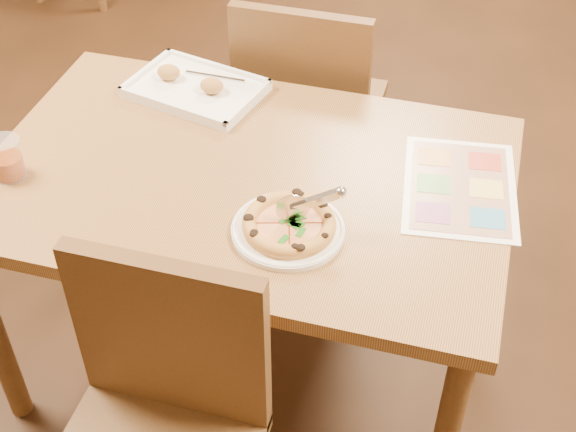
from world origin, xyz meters
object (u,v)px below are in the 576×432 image
(dining_table, at_px, (247,199))
(menu, at_px, (460,187))
(chair_far, at_px, (307,96))
(pizza_cutter, at_px, (309,203))
(chair_near, at_px, (159,407))
(pizza, at_px, (289,224))
(appetizer_tray, at_px, (195,89))
(glass_tumbler, at_px, (7,160))
(plate, at_px, (288,230))

(dining_table, height_order, menu, menu)
(chair_far, relative_size, pizza_cutter, 3.29)
(chair_near, bearing_deg, pizza_cutter, 65.88)
(pizza, height_order, pizza_cutter, pizza_cutter)
(appetizer_tray, bearing_deg, chair_far, 50.20)
(chair_far, bearing_deg, chair_near, 90.00)
(chair_far, bearing_deg, dining_table, 90.00)
(pizza_cutter, height_order, glass_tumbler, pizza_cutter)
(pizza_cutter, bearing_deg, chair_near, -134.56)
(pizza_cutter, xyz_separation_m, glass_tumbler, (-0.76, -0.01, -0.03))
(dining_table, xyz_separation_m, pizza_cutter, (0.20, -0.16, 0.17))
(chair_far, height_order, plate, chair_far)
(pizza, distance_m, pizza_cutter, 0.07)
(appetizer_tray, bearing_deg, glass_tumbler, -123.35)
(chair_near, height_order, menu, chair_near)
(dining_table, distance_m, chair_near, 0.61)
(pizza, relative_size, pizza_cutter, 1.50)
(chair_near, height_order, plate, chair_near)
(chair_near, distance_m, plate, 0.48)
(pizza, height_order, glass_tumbler, glass_tumbler)
(chair_far, bearing_deg, appetizer_tray, 50.20)
(dining_table, bearing_deg, pizza, -47.85)
(dining_table, bearing_deg, chair_far, 90.00)
(pizza, bearing_deg, pizza_cutter, 28.60)
(chair_near, height_order, chair_far, same)
(dining_table, height_order, glass_tumbler, glass_tumbler)
(plate, bearing_deg, menu, 36.56)
(appetizer_tray, bearing_deg, chair_near, -74.64)
(plate, height_order, appetizer_tray, appetizer_tray)
(pizza_cutter, bearing_deg, glass_tumbler, 160.16)
(appetizer_tray, relative_size, menu, 1.07)
(plate, relative_size, appetizer_tray, 0.64)
(dining_table, bearing_deg, chair_near, -90.00)
(chair_near, distance_m, pizza, 0.49)
(pizza, xyz_separation_m, glass_tumbler, (-0.72, 0.01, 0.02))
(pizza, bearing_deg, chair_far, 101.63)
(plate, distance_m, menu, 0.45)
(pizza_cutter, relative_size, glass_tumbler, 1.37)
(chair_near, height_order, appetizer_tray, chair_near)
(chair_far, relative_size, menu, 1.25)
(chair_far, relative_size, plate, 1.82)
(pizza, bearing_deg, chair_near, -110.69)
(dining_table, relative_size, chair_far, 2.77)
(pizza_cutter, xyz_separation_m, menu, (0.32, 0.24, -0.08))
(glass_tumbler, bearing_deg, pizza, -1.09)
(chair_near, xyz_separation_m, plate, (0.16, 0.42, 0.16))
(chair_far, xyz_separation_m, menu, (0.52, -0.51, 0.16))
(menu, bearing_deg, chair_near, -126.80)
(chair_near, distance_m, pizza_cutter, 0.54)
(appetizer_tray, bearing_deg, menu, -15.75)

